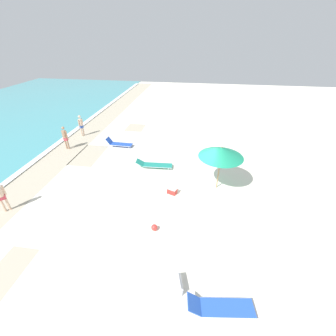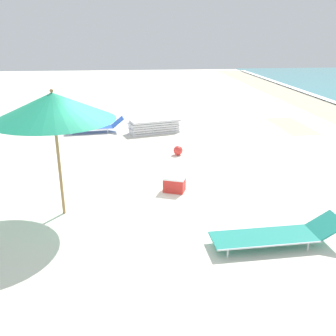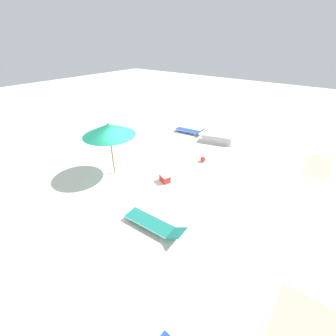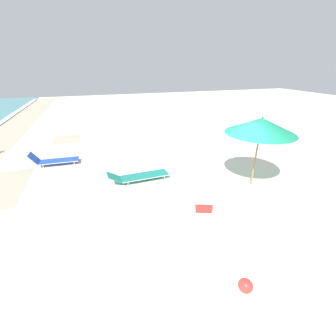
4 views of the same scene
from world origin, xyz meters
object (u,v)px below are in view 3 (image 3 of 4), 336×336
beach_umbrella (109,130)px  cooler_box (165,178)px  sun_lounger_under_umbrella (154,224)px  lounger_stack (217,139)px  sun_lounger_beside_umbrella (190,130)px  beach_ball (203,159)px

beach_umbrella → cooler_box: bearing=110.6°
beach_umbrella → sun_lounger_under_umbrella: size_ratio=1.09×
lounger_stack → sun_lounger_beside_umbrella: (-0.31, -2.18, -0.04)m
beach_umbrella → lounger_stack: size_ratio=1.29×
lounger_stack → sun_lounger_under_umbrella: lounger_stack is taller
beach_umbrella → cooler_box: size_ratio=4.35×
beach_umbrella → cooler_box: 3.31m
beach_ball → cooler_box: (2.75, -0.43, 0.05)m
beach_umbrella → lounger_stack: (-6.38, 2.31, -1.99)m
lounger_stack → beach_ball: bearing=-4.1°
lounger_stack → beach_ball: (2.72, 0.55, -0.11)m
sun_lounger_beside_umbrella → cooler_box: (5.78, 2.30, -0.02)m
beach_umbrella → cooler_box: beach_umbrella is taller
beach_umbrella → sun_lounger_beside_umbrella: 6.99m
beach_umbrella → lounger_stack: beach_umbrella is taller
sun_lounger_under_umbrella → sun_lounger_beside_umbrella: (-8.31, -3.82, 0.01)m
sun_lounger_under_umbrella → beach_ball: (-5.28, -1.08, -0.06)m
sun_lounger_beside_umbrella → beach_ball: bearing=34.7°
lounger_stack → sun_lounger_under_umbrella: bearing=-4.0°
lounger_stack → sun_lounger_beside_umbrella: size_ratio=0.92×
beach_umbrella → beach_ball: 5.09m
sun_lounger_beside_umbrella → cooler_box: size_ratio=3.67×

